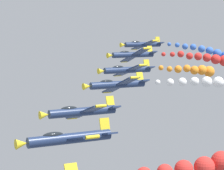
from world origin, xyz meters
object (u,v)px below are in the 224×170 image
object	(u,v)px
airplane_right_inner	(81,112)
airplane_left_inner	(68,138)
airplane_right_outer	(127,70)
airplane_high_slot	(142,44)
airplane_left_outer	(117,84)
airplane_trailing	(132,55)

from	to	relation	value
airplane_right_inner	airplane_left_inner	bearing A→B (deg)	149.65
airplane_right_outer	airplane_high_slot	bearing A→B (deg)	-37.36
airplane_left_outer	airplane_high_slot	distance (m)	38.03
airplane_right_outer	airplane_high_slot	world-z (taller)	airplane_high_slot
airplane_right_outer	airplane_trailing	xyz separation A→B (m)	(9.24, -6.48, 2.09)
airplane_right_outer	airplane_left_inner	bearing A→B (deg)	141.58
airplane_left_outer	airplane_trailing	world-z (taller)	airplane_trailing
airplane_right_inner	airplane_high_slot	bearing A→B (deg)	-39.83
airplane_trailing	airplane_right_outer	bearing A→B (deg)	144.95
airplane_right_inner	airplane_trailing	bearing A→B (deg)	-40.05
airplane_trailing	airplane_high_slot	world-z (taller)	airplane_high_slot
airplane_right_outer	airplane_trailing	bearing A→B (deg)	-35.05
airplane_left_inner	airplane_left_outer	xyz separation A→B (m)	(19.30, -15.94, 2.78)
airplane_left_inner	airplane_right_inner	size ratio (longest dim) A/B	1.00
airplane_left_inner	airplane_right_inner	bearing A→B (deg)	-30.35
airplane_left_outer	airplane_high_slot	size ratio (longest dim) A/B	1.00
airplane_left_inner	airplane_right_outer	xyz separation A→B (m)	(29.48, -23.38, 3.96)
airplane_left_inner	airplane_right_outer	distance (m)	37.84
airplane_left_outer	airplane_right_inner	bearing A→B (deg)	131.89
airplane_right_inner	airplane_high_slot	distance (m)	51.15
airplane_left_outer	airplane_trailing	bearing A→B (deg)	-35.62
airplane_left_inner	airplane_high_slot	bearing A→B (deg)	-37.99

